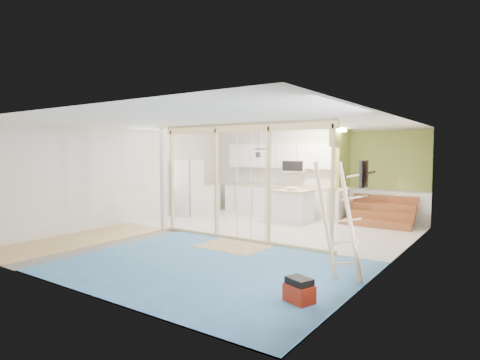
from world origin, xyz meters
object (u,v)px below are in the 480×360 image
Objects in this scene: ladder at (341,220)px; island at (294,206)px; fridge at (188,188)px; toolbox at (299,291)px.

island is at bearing 131.74° from ladder.
fridge is 7.68m from toolbox.
island reaches higher than toolbox.
fridge is 0.95× the size of ladder.
ladder is at bearing 107.09° from toolbox.
fridge is at bearing 158.04° from ladder.
island is 0.54× the size of ladder.
ladder reaches higher than fridge.
ladder is (0.07, 1.26, 0.76)m from toolbox.
fridge is 3.42m from island.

